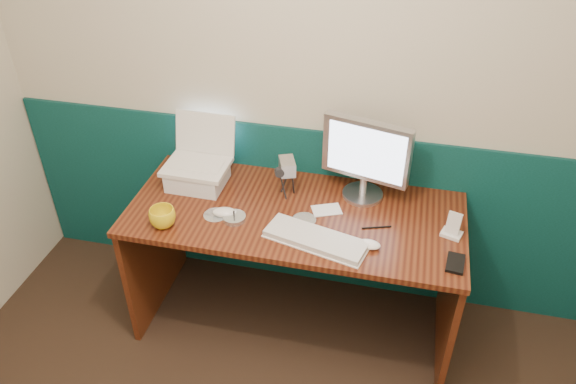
% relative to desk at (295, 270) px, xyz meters
% --- Properties ---
extents(back_wall, '(3.50, 0.04, 2.50)m').
position_rel_desk_xyz_m(back_wall, '(0.11, 0.37, 0.88)').
color(back_wall, beige).
rests_on(back_wall, ground).
extents(wainscot, '(3.48, 0.02, 1.00)m').
position_rel_desk_xyz_m(wainscot, '(0.11, 0.36, 0.12)').
color(wainscot, '#07312E').
rests_on(wainscot, ground).
extents(desk, '(1.60, 0.70, 0.75)m').
position_rel_desk_xyz_m(desk, '(0.00, 0.00, 0.00)').
color(desk, '#39130A').
rests_on(desk, ground).
extents(laptop_riser, '(0.28, 0.23, 0.09)m').
position_rel_desk_xyz_m(laptop_riser, '(-0.53, 0.12, 0.42)').
color(laptop_riser, silver).
rests_on(laptop_riser, desk).
extents(laptop, '(0.32, 0.25, 0.26)m').
position_rel_desk_xyz_m(laptop, '(-0.53, 0.12, 0.60)').
color(laptop, silver).
rests_on(laptop, laptop_riser).
extents(monitor, '(0.44, 0.22, 0.43)m').
position_rel_desk_xyz_m(monitor, '(0.30, 0.21, 0.59)').
color(monitor, '#B4B5B9').
rests_on(monitor, desk).
extents(keyboard, '(0.48, 0.26, 0.03)m').
position_rel_desk_xyz_m(keyboard, '(0.14, -0.19, 0.39)').
color(keyboard, silver).
rests_on(keyboard, desk).
extents(mouse_right, '(0.11, 0.07, 0.03)m').
position_rel_desk_xyz_m(mouse_right, '(0.37, -0.18, 0.39)').
color(mouse_right, white).
rests_on(mouse_right, desk).
extents(mouse_left, '(0.12, 0.09, 0.04)m').
position_rel_desk_xyz_m(mouse_left, '(-0.32, -0.10, 0.39)').
color(mouse_left, white).
rests_on(mouse_left, desk).
extents(mug, '(0.16, 0.16, 0.10)m').
position_rel_desk_xyz_m(mug, '(-0.57, -0.24, 0.42)').
color(mug, yellow).
rests_on(mug, desk).
extents(camcorder, '(0.13, 0.15, 0.19)m').
position_rel_desk_xyz_m(camcorder, '(-0.07, 0.13, 0.47)').
color(camcorder, '#B0AFB4').
rests_on(camcorder, desk).
extents(cd_spindle, '(0.11, 0.11, 0.02)m').
position_rel_desk_xyz_m(cd_spindle, '(-0.26, -0.12, 0.39)').
color(cd_spindle, silver).
rests_on(cd_spindle, desk).
extents(cd_loose_a, '(0.11, 0.11, 0.00)m').
position_rel_desk_xyz_m(cd_loose_a, '(-0.36, -0.11, 0.38)').
color(cd_loose_a, silver).
rests_on(cd_loose_a, desk).
extents(cd_loose_b, '(0.11, 0.11, 0.00)m').
position_rel_desk_xyz_m(cd_loose_b, '(0.05, -0.05, 0.38)').
color(cd_loose_b, silver).
rests_on(cd_loose_b, desk).
extents(pen, '(0.13, 0.05, 0.01)m').
position_rel_desk_xyz_m(pen, '(0.39, -0.03, 0.38)').
color(pen, black).
rests_on(pen, desk).
extents(papers, '(0.16, 0.14, 0.00)m').
position_rel_desk_xyz_m(papers, '(0.14, 0.05, 0.38)').
color(papers, silver).
rests_on(papers, desk).
extents(dock, '(0.11, 0.09, 0.02)m').
position_rel_desk_xyz_m(dock, '(0.72, -0.01, 0.38)').
color(dock, white).
rests_on(dock, desk).
extents(music_player, '(0.07, 0.05, 0.11)m').
position_rel_desk_xyz_m(music_player, '(0.72, -0.01, 0.44)').
color(music_player, silver).
rests_on(music_player, dock).
extents(pda, '(0.09, 0.13, 0.01)m').
position_rel_desk_xyz_m(pda, '(0.74, -0.20, 0.38)').
color(pda, black).
rests_on(pda, desk).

